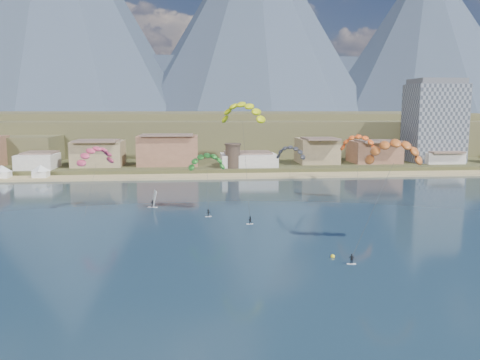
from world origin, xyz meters
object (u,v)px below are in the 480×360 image
object	(u,v)px
kitesurfer_green	(207,159)
buoy	(333,256)
watchtower	(233,156)
kitesurfer_yellow	(243,110)
kitesurfer_orange	(394,148)
apartment_tower	(434,121)
windsurfer	(153,202)

from	to	relation	value
kitesurfer_green	buoy	xyz separation A→B (m)	(18.49, -38.49, -11.27)
kitesurfer_green	buoy	world-z (taller)	kitesurfer_green
watchtower	kitesurfer_yellow	bearing A→B (deg)	-92.51
kitesurfer_orange	kitesurfer_green	distance (m)	44.29
kitesurfer_yellow	kitesurfer_orange	world-z (taller)	kitesurfer_yellow
apartment_tower	buoy	bearing A→B (deg)	-122.83
kitesurfer_green	apartment_tower	bearing A→B (deg)	38.91
kitesurfer_green	buoy	size ratio (longest dim) A/B	21.83
kitesurfer_yellow	kitesurfer_green	world-z (taller)	kitesurfer_yellow
windsurfer	buoy	world-z (taller)	windsurfer
watchtower	kitesurfer_orange	distance (m)	93.56
apartment_tower	buoy	size ratio (longest dim) A/B	48.31
kitesurfer_green	windsurfer	size ratio (longest dim) A/B	3.62
kitesurfer_yellow	kitesurfer_green	xyz separation A→B (m)	(-7.59, 5.80, -11.19)
watchtower	buoy	world-z (taller)	watchtower
apartment_tower	kitesurfer_green	world-z (taller)	apartment_tower
watchtower	kitesurfer_yellow	xyz separation A→B (m)	(-2.84, -64.81, 16.21)
kitesurfer_orange	kitesurfer_yellow	bearing A→B (deg)	131.17
kitesurfer_orange	kitesurfer_green	world-z (taller)	kitesurfer_orange
kitesurfer_green	windsurfer	xyz separation A→B (m)	(-12.54, 2.43, -10.12)
kitesurfer_yellow	windsurfer	world-z (taller)	kitesurfer_yellow
windsurfer	buoy	bearing A→B (deg)	-52.83
watchtower	kitesurfer_green	xyz separation A→B (m)	(-10.43, -59.01, 5.02)
watchtower	kitesurfer_orange	world-z (taller)	kitesurfer_orange
watchtower	kitesurfer_green	distance (m)	60.13
apartment_tower	watchtower	bearing A→B (deg)	-170.07
apartment_tower	kitesurfer_yellow	size ratio (longest dim) A/B	1.26
apartment_tower	windsurfer	size ratio (longest dim) A/B	8.00
watchtower	buoy	bearing A→B (deg)	-85.28
kitesurfer_yellow	buoy	world-z (taller)	kitesurfer_yellow
kitesurfer_yellow	kitesurfer_orange	distance (m)	35.16
watchtower	kitesurfer_orange	bearing A→B (deg)	-77.62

